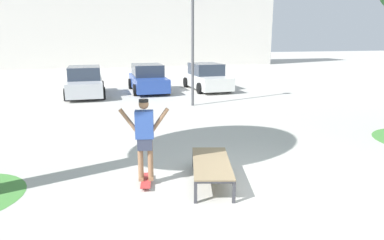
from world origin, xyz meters
name	(u,v)px	position (x,y,z in m)	size (l,w,h in m)	color
ground_plane	(258,196)	(0.00, 0.00, 0.00)	(120.00, 120.00, 0.00)	#B7B5AD
skate_box	(211,164)	(-0.66, 0.83, 0.41)	(1.22, 2.03, 0.46)	#38383D
skateboard	(146,181)	(-1.98, 1.11, 0.08)	(0.35, 0.82, 0.09)	#B23333
skater	(145,134)	(-1.98, 1.11, 1.07)	(1.00, 0.34, 1.69)	#8E6647
car_silver	(85,82)	(-3.41, 13.10, 0.69)	(1.92, 4.20, 1.50)	#B7BABF
car_blue	(148,79)	(-0.05, 13.70, 0.69)	(1.93, 4.20, 1.50)	#28479E
car_white	(206,78)	(3.31, 13.47, 0.69)	(2.02, 4.25, 1.50)	silver
light_post	(193,16)	(1.24, 9.05, 3.83)	(0.36, 0.36, 5.83)	#4C4C51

